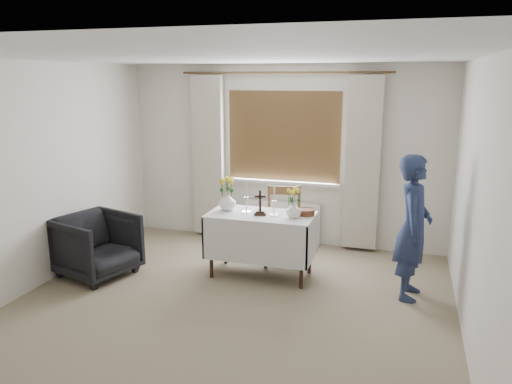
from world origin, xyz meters
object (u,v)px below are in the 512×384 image
altar_table (261,245)px  wooden_chair (283,227)px  wooden_cross (260,202)px  armchair (97,246)px  flower_vase_right (294,210)px  flower_vase_left (227,201)px  person (413,227)px

altar_table → wooden_chair: (0.15, 0.45, 0.11)m
wooden_chair → wooden_cross: bearing=-117.4°
wooden_chair → armchair: size_ratio=1.20×
altar_table → flower_vase_right: size_ratio=6.90×
wooden_cross → flower_vase_right: wooden_cross is taller
altar_table → wooden_chair: 0.48m
flower_vase_left → flower_vase_right: (0.83, -0.09, -0.02)m
altar_table → wooden_chair: size_ratio=1.27×
armchair → person: size_ratio=0.53×
altar_table → armchair: (-1.86, -0.57, -0.01)m
wooden_cross → flower_vase_right: 0.40m
armchair → wooden_cross: (1.86, 0.53, 0.54)m
altar_table → wooden_cross: 0.53m
armchair → wooden_cross: size_ratio=2.77×
person → flower_vase_right: size_ratio=8.64×
wooden_chair → wooden_cross: 0.66m
wooden_chair → flower_vase_right: bearing=-73.5°
altar_table → wooden_cross: wooden_cross is taller
flower_vase_left → altar_table: bearing=-6.2°
person → flower_vase_left: person is taller
armchair → flower_vase_left: bearing=-50.0°
person → flower_vase_right: bearing=92.8°
armchair → flower_vase_left: flower_vase_left is taller
wooden_chair → flower_vase_left: (-0.59, -0.40, 0.38)m
wooden_cross → flower_vase_right: (0.40, 0.00, -0.06)m
wooden_chair → person: 1.66m
wooden_chair → flower_vase_right: 0.66m
wooden_cross → altar_table: bearing=75.2°
flower_vase_left → flower_vase_right: 0.84m
altar_table → person: person is taller
wooden_chair → armchair: wooden_chair is taller
altar_table → flower_vase_left: size_ratio=5.68×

